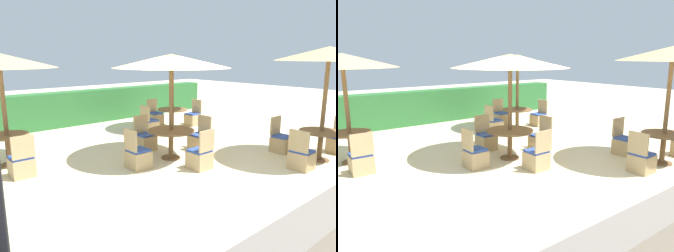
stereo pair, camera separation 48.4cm
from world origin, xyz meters
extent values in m
plane|color=beige|center=(0.00, 0.00, 0.00)|extent=(40.00, 40.00, 0.00)
cube|color=#2D6B33|center=(0.00, 6.24, 0.61)|extent=(13.00, 0.70, 1.23)
cylinder|color=brown|center=(0.29, 0.82, 1.24)|extent=(0.10, 0.10, 2.47)
cone|color=tan|center=(0.29, 0.82, 2.39)|extent=(2.80, 2.80, 0.32)
cylinder|color=brown|center=(0.29, 0.82, 0.01)|extent=(0.48, 0.48, 0.03)
cylinder|color=brown|center=(0.29, 0.82, 0.34)|extent=(0.12, 0.12, 0.68)
cylinder|color=brown|center=(0.29, 0.82, 0.70)|extent=(1.16, 1.16, 0.04)
cube|color=tan|center=(-0.75, 0.76, 0.20)|extent=(0.46, 0.46, 0.40)
cube|color=#2D4CA8|center=(-0.75, 0.76, 0.43)|extent=(0.42, 0.42, 0.05)
cube|color=tan|center=(-0.96, 0.76, 0.69)|extent=(0.04, 0.46, 0.48)
cube|color=tan|center=(0.27, -0.17, 0.20)|extent=(0.46, 0.46, 0.40)
cube|color=#2D4CA8|center=(0.27, -0.17, 0.43)|extent=(0.42, 0.42, 0.05)
cube|color=tan|center=(0.27, -0.38, 0.69)|extent=(0.46, 0.04, 0.48)
cube|color=tan|center=(1.34, 0.86, 0.20)|extent=(0.46, 0.46, 0.40)
cube|color=#2D4CA8|center=(1.34, 0.86, 0.43)|extent=(0.42, 0.42, 0.05)
cube|color=tan|center=(1.55, 0.86, 0.69)|extent=(0.04, 0.46, 0.48)
cube|color=tan|center=(0.25, 1.81, 0.20)|extent=(0.46, 0.46, 0.40)
cube|color=#2D4CA8|center=(0.25, 1.81, 0.43)|extent=(0.42, 0.42, 0.05)
cube|color=tan|center=(0.25, 2.02, 0.69)|extent=(0.46, 0.04, 0.48)
cylinder|color=brown|center=(2.91, -1.68, 1.32)|extent=(0.10, 0.10, 2.64)
cone|color=tan|center=(2.91, -1.68, 2.56)|extent=(2.47, 2.47, 0.32)
cylinder|color=brown|center=(2.91, -1.68, 0.01)|extent=(0.48, 0.48, 0.03)
cylinder|color=brown|center=(2.91, -1.68, 0.35)|extent=(0.12, 0.12, 0.70)
cylinder|color=brown|center=(2.91, -1.68, 0.72)|extent=(1.02, 1.02, 0.04)
cube|color=tan|center=(2.85, -0.70, 0.20)|extent=(0.46, 0.46, 0.40)
cube|color=#2D4CA8|center=(2.85, -0.70, 0.43)|extent=(0.42, 0.42, 0.05)
cube|color=tan|center=(2.85, -0.49, 0.69)|extent=(0.46, 0.04, 0.48)
cube|color=tan|center=(1.97, -1.71, 0.20)|extent=(0.46, 0.46, 0.40)
cube|color=#2D4CA8|center=(1.97, -1.71, 0.43)|extent=(0.42, 0.42, 0.05)
cube|color=tan|center=(1.76, -1.71, 0.69)|extent=(0.04, 0.46, 0.48)
cylinder|color=brown|center=(-2.92, 2.87, 1.24)|extent=(0.10, 0.10, 2.49)
cone|color=tan|center=(-2.92, 2.87, 2.41)|extent=(2.48, 2.48, 0.32)
cylinder|color=brown|center=(-2.92, 2.87, 0.01)|extent=(0.48, 0.48, 0.03)
cylinder|color=brown|center=(-2.92, 2.87, 0.35)|extent=(0.12, 0.12, 0.70)
cylinder|color=brown|center=(-2.92, 2.87, 0.72)|extent=(0.96, 0.96, 0.04)
cube|color=tan|center=(-2.92, 1.95, 0.20)|extent=(0.46, 0.46, 0.40)
cube|color=#2D4CA8|center=(-2.92, 1.95, 0.43)|extent=(0.42, 0.42, 0.05)
cube|color=tan|center=(-2.92, 1.74, 0.69)|extent=(0.46, 0.04, 0.48)
cylinder|color=brown|center=(2.51, 3.25, 1.23)|extent=(0.10, 0.10, 2.45)
cone|color=tan|center=(2.51, 3.25, 2.37)|extent=(2.30, 2.30, 0.32)
cylinder|color=brown|center=(2.51, 3.25, 0.01)|extent=(0.48, 0.48, 0.03)
cylinder|color=brown|center=(2.51, 3.25, 0.33)|extent=(0.12, 0.12, 0.67)
cylinder|color=brown|center=(2.51, 3.25, 0.69)|extent=(1.02, 1.02, 0.04)
cube|color=tan|center=(1.56, 3.28, 0.20)|extent=(0.46, 0.46, 0.40)
cube|color=#2D4CA8|center=(1.56, 3.28, 0.43)|extent=(0.42, 0.42, 0.05)
cube|color=tan|center=(1.35, 3.28, 0.69)|extent=(0.04, 0.46, 0.48)
cube|color=tan|center=(3.49, 3.23, 0.20)|extent=(0.46, 0.46, 0.40)
cube|color=#2D4CA8|center=(3.49, 3.23, 0.43)|extent=(0.42, 0.42, 0.05)
cube|color=tan|center=(3.70, 3.23, 0.69)|extent=(0.04, 0.46, 0.48)
cube|color=tan|center=(2.55, 4.22, 0.20)|extent=(0.46, 0.46, 0.40)
cube|color=#2D4CA8|center=(2.55, 4.22, 0.43)|extent=(0.42, 0.42, 0.05)
cube|color=tan|center=(2.55, 4.43, 0.69)|extent=(0.46, 0.04, 0.48)
camera|label=1|loc=(-4.91, -5.03, 2.53)|focal=35.00mm
camera|label=2|loc=(-4.54, -5.33, 2.53)|focal=35.00mm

